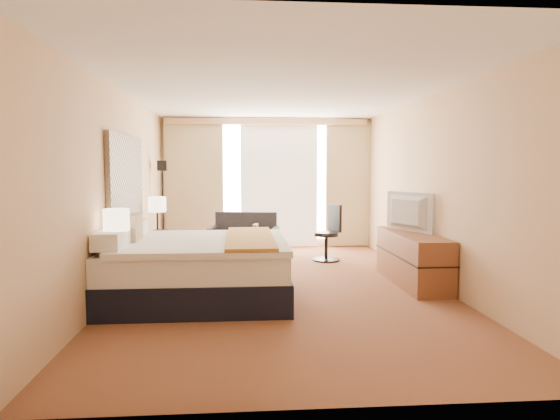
{
  "coord_description": "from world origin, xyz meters",
  "views": [
    {
      "loc": [
        -0.53,
        -6.63,
        1.57
      ],
      "look_at": [
        0.03,
        0.4,
        1.0
      ],
      "focal_mm": 32.0,
      "sensor_mm": 36.0,
      "label": 1
    }
  ],
  "objects": [
    {
      "name": "floor",
      "position": [
        0.0,
        0.0,
        0.0
      ],
      "size": [
        4.2,
        7.0,
        0.02
      ],
      "primitive_type": "cube",
      "color": "maroon",
      "rests_on": "ground"
    },
    {
      "name": "ceiling",
      "position": [
        0.0,
        0.0,
        2.6
      ],
      "size": [
        4.2,
        7.0,
        0.02
      ],
      "primitive_type": "cube",
      "color": "white",
      "rests_on": "wall_back"
    },
    {
      "name": "wall_back",
      "position": [
        0.0,
        3.5,
        1.3
      ],
      "size": [
        4.2,
        0.02,
        2.6
      ],
      "primitive_type": "cube",
      "color": "tan",
      "rests_on": "ground"
    },
    {
      "name": "wall_front",
      "position": [
        0.0,
        -3.5,
        1.3
      ],
      "size": [
        4.2,
        0.02,
        2.6
      ],
      "primitive_type": "cube",
      "color": "tan",
      "rests_on": "ground"
    },
    {
      "name": "wall_left",
      "position": [
        -2.1,
        0.0,
        1.3
      ],
      "size": [
        0.02,
        7.0,
        2.6
      ],
      "primitive_type": "cube",
      "color": "tan",
      "rests_on": "ground"
    },
    {
      "name": "wall_right",
      "position": [
        2.1,
        0.0,
        1.3
      ],
      "size": [
        0.02,
        7.0,
        2.6
      ],
      "primitive_type": "cube",
      "color": "tan",
      "rests_on": "ground"
    },
    {
      "name": "headboard",
      "position": [
        -2.06,
        0.2,
        1.28
      ],
      "size": [
        0.06,
        1.85,
        1.5
      ],
      "primitive_type": "cube",
      "color": "black",
      "rests_on": "wall_left"
    },
    {
      "name": "nightstand_left",
      "position": [
        -1.87,
        -1.05,
        0.28
      ],
      "size": [
        0.45,
        0.52,
        0.55
      ],
      "primitive_type": "cube",
      "color": "brown",
      "rests_on": "floor"
    },
    {
      "name": "nightstand_right",
      "position": [
        -1.87,
        1.45,
        0.28
      ],
      "size": [
        0.45,
        0.52,
        0.55
      ],
      "primitive_type": "cube",
      "color": "brown",
      "rests_on": "floor"
    },
    {
      "name": "media_dresser",
      "position": [
        1.83,
        0.0,
        0.35
      ],
      "size": [
        0.5,
        1.8,
        0.7
      ],
      "primitive_type": "cube",
      "color": "brown",
      "rests_on": "floor"
    },
    {
      "name": "window",
      "position": [
        0.25,
        3.47,
        1.32
      ],
      "size": [
        2.3,
        0.02,
        2.3
      ],
      "primitive_type": "cube",
      "color": "white",
      "rests_on": "wall_back"
    },
    {
      "name": "curtains",
      "position": [
        -0.0,
        3.39,
        1.41
      ],
      "size": [
        4.12,
        0.19,
        2.56
      ],
      "color": "beige",
      "rests_on": "floor"
    },
    {
      "name": "bed",
      "position": [
        -1.06,
        -0.58,
        0.38
      ],
      "size": [
        2.14,
        1.96,
        1.04
      ],
      "color": "black",
      "rests_on": "floor"
    },
    {
      "name": "loveseat",
      "position": [
        -0.46,
        2.49,
        0.26
      ],
      "size": [
        1.34,
        0.87,
        0.78
      ],
      "rotation": [
        0.0,
        0.0,
        -0.17
      ],
      "color": "#58191A",
      "rests_on": "floor"
    },
    {
      "name": "floor_lamp",
      "position": [
        -1.9,
        2.3,
        1.22
      ],
      "size": [
        0.22,
        0.22,
        1.73
      ],
      "color": "black",
      "rests_on": "floor"
    },
    {
      "name": "desk_chair",
      "position": [
        0.99,
        1.84,
        0.43
      ],
      "size": [
        0.48,
        0.48,
        0.97
      ],
      "rotation": [
        0.0,
        0.0,
        0.35
      ],
      "color": "black",
      "rests_on": "floor"
    },
    {
      "name": "lamp_left",
      "position": [
        -1.89,
        -1.07,
        1.01
      ],
      "size": [
        0.28,
        0.28,
        0.59
      ],
      "color": "black",
      "rests_on": "nightstand_left"
    },
    {
      "name": "lamp_right",
      "position": [
        -1.86,
        1.41,
        1.01
      ],
      "size": [
        0.28,
        0.28,
        0.59
      ],
      "color": "black",
      "rests_on": "nightstand_right"
    },
    {
      "name": "tissue_box",
      "position": [
        -1.86,
        -1.14,
        0.6
      ],
      "size": [
        0.13,
        0.13,
        0.1
      ],
      "primitive_type": "cube",
      "rotation": [
        0.0,
        0.0,
        0.23
      ],
      "color": "#91BBE1",
      "rests_on": "nightstand_left"
    },
    {
      "name": "telephone",
      "position": [
        -1.79,
        1.29,
        0.59
      ],
      "size": [
        0.22,
        0.19,
        0.08
      ],
      "primitive_type": "cube",
      "rotation": [
        0.0,
        0.0,
        -0.2
      ],
      "color": "black",
      "rests_on": "nightstand_right"
    },
    {
      "name": "television",
      "position": [
        1.78,
        0.23,
        0.98
      ],
      "size": [
        0.47,
        0.94,
        0.55
      ],
      "primitive_type": "imported",
      "rotation": [
        0.0,
        0.0,
        1.95
      ],
      "color": "black",
      "rests_on": "media_dresser"
    }
  ]
}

